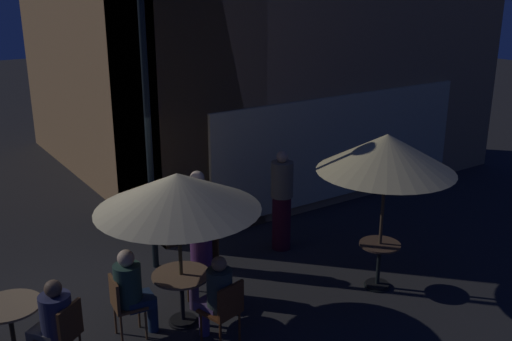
# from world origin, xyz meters

# --- Properties ---
(ground_plane) EXTENTS (60.00, 60.00, 0.00)m
(ground_plane) POSITION_xyz_m (0.00, 0.00, 0.00)
(ground_plane) COLOR #292828
(street_lamp_near_corner) EXTENTS (0.32, 0.32, 4.60)m
(street_lamp_near_corner) POSITION_xyz_m (1.16, 0.57, 3.17)
(street_lamp_near_corner) COLOR black
(street_lamp_near_corner) RESTS_ON ground
(cafe_table_0) EXTENTS (0.79, 0.79, 0.74)m
(cafe_table_0) POSITION_xyz_m (0.76, -1.16, 0.55)
(cafe_table_0) COLOR black
(cafe_table_0) RESTS_ON ground
(cafe_table_1) EXTENTS (0.62, 0.62, 0.72)m
(cafe_table_1) POSITION_xyz_m (3.67, -1.94, 0.48)
(cafe_table_1) COLOR black
(cafe_table_1) RESTS_ON ground
(cafe_table_2) EXTENTS (0.79, 0.79, 0.75)m
(cafe_table_2) POSITION_xyz_m (-1.32, -0.71, 0.56)
(cafe_table_2) COLOR black
(cafe_table_2) RESTS_ON ground
(patio_umbrella_0) EXTENTS (2.15, 2.15, 2.15)m
(patio_umbrella_0) POSITION_xyz_m (0.76, -1.16, 1.90)
(patio_umbrella_0) COLOR black
(patio_umbrella_0) RESTS_ON ground
(patio_umbrella_1) EXTENTS (1.99, 1.99, 2.41)m
(patio_umbrella_1) POSITION_xyz_m (3.67, -1.94, 2.12)
(patio_umbrella_1) COLOR black
(patio_umbrella_1) RESTS_ON ground
(cafe_chair_0) EXTENTS (0.55, 0.55, 0.94)m
(cafe_chair_0) POSITION_xyz_m (1.37, -0.69, 0.57)
(cafe_chair_0) COLOR brown
(cafe_chair_0) RESTS_ON ground
(cafe_chair_1) EXTENTS (0.44, 0.44, 0.88)m
(cafe_chair_1) POSITION_xyz_m (-0.04, -1.07, 0.54)
(cafe_chair_1) COLOR brown
(cafe_chair_1) RESTS_ON ground
(cafe_chair_2) EXTENTS (0.53, 0.53, 0.90)m
(cafe_chair_2) POSITION_xyz_m (0.96, -1.95, 0.55)
(cafe_chair_2) COLOR #5C2E15
(cafe_chair_2) RESTS_ON ground
(cafe_chair_4) EXTENTS (0.58, 0.58, 0.91)m
(cafe_chair_4) POSITION_xyz_m (-0.86, -1.34, 0.55)
(cafe_chair_4) COLOR #52311A
(cafe_chair_4) RESTS_ON ground
(patron_seated_0) EXTENTS (0.51, 0.48, 1.27)m
(patron_seated_0) POSITION_xyz_m (1.26, -0.77, 0.71)
(patron_seated_0) COLOR #594065
(patron_seated_0) RESTS_ON ground
(patron_seated_1) EXTENTS (0.54, 0.39, 1.25)m
(patron_seated_1) POSITION_xyz_m (0.10, -1.08, 0.71)
(patron_seated_1) COLOR #1B2E4D
(patron_seated_1) RESTS_ON ground
(patron_seated_2) EXTENTS (0.40, 0.52, 1.23)m
(patron_seated_2) POSITION_xyz_m (0.92, -1.81, 0.69)
(patron_seated_2) COLOR #59406F
(patron_seated_2) RESTS_ON ground
(patron_seated_4) EXTENTS (0.52, 0.55, 1.20)m
(patron_seated_4) POSITION_xyz_m (-0.94, -1.22, 0.69)
(patron_seated_4) COLOR slate
(patron_seated_4) RESTS_ON ground
(patron_standing_5) EXTENTS (0.34, 0.34, 1.66)m
(patron_standing_5) POSITION_xyz_m (1.73, 0.12, 0.84)
(patron_standing_5) COLOR black
(patron_standing_5) RESTS_ON ground
(patron_standing_6) EXTENTS (0.38, 0.38, 1.76)m
(patron_standing_6) POSITION_xyz_m (3.27, -0.02, 0.88)
(patron_standing_6) COLOR #42101E
(patron_standing_6) RESTS_ON ground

